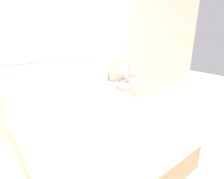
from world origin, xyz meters
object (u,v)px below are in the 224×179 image
at_px(flower_vase, 132,75).
at_px(table_lamp, 123,70).
at_px(nightstand, 126,98).
at_px(bed, 93,132).
at_px(teacup, 133,83).

bearing_deg(flower_vase, table_lamp, 170.23).
bearing_deg(table_lamp, nightstand, -52.66).
relative_size(bed, nightstand, 3.11).
xyz_separation_m(table_lamp, teacup, (0.12, -0.16, -0.24)).
bearing_deg(nightstand, flower_vase, 8.65).
height_order(nightstand, flower_vase, flower_vase).
distance_m(bed, flower_vase, 1.58).
bearing_deg(flower_vase, teacup, -124.62).
bearing_deg(teacup, flower_vase, 55.38).
distance_m(table_lamp, flower_vase, 0.25).
relative_size(table_lamp, flower_vase, 1.76).
distance_m(nightstand, table_lamp, 0.57).
height_order(nightstand, teacup, teacup).
bearing_deg(teacup, table_lamp, 126.92).
bearing_deg(table_lamp, flower_vase, -9.77).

